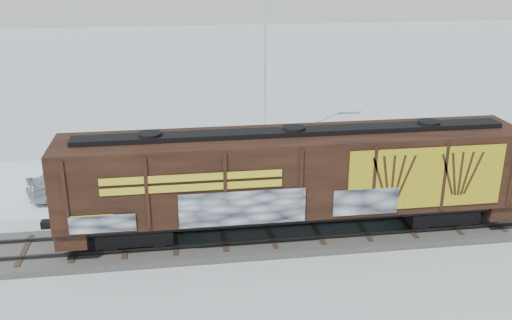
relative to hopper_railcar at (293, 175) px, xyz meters
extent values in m
plane|color=white|center=(-0.91, 0.01, -2.91)|extent=(500.00, 500.00, 0.00)
cube|color=#59544C|center=(-0.91, 0.01, -2.77)|extent=(50.00, 3.40, 0.28)
cube|color=#33302D|center=(-0.91, -0.71, -2.56)|extent=(50.00, 0.10, 0.15)
cube|color=#33302D|center=(-0.91, 0.73, -2.56)|extent=(50.00, 0.10, 0.15)
cube|color=white|center=(-0.91, 7.51, -2.90)|extent=(40.00, 8.00, 0.03)
cube|color=black|center=(-6.49, 0.01, -2.03)|extent=(3.00, 2.00, 0.90)
cube|color=black|center=(6.48, 0.01, -2.03)|extent=(3.00, 2.00, 0.90)
cylinder|color=black|center=(-7.44, -0.77, -2.03)|extent=(0.90, 0.12, 0.90)
cube|color=black|center=(0.00, 0.01, -1.51)|extent=(18.84, 2.40, 0.25)
cube|color=#3A1C0F|center=(0.00, 0.01, 0.19)|extent=(18.84, 3.00, 3.14)
cube|color=black|center=(0.00, 0.01, 1.86)|extent=(17.33, 0.90, 0.20)
cube|color=gold|center=(5.08, -1.53, 0.19)|extent=(6.41, 0.03, 2.54)
cube|color=gold|center=(-4.15, -1.53, 0.54)|extent=(6.78, 0.02, 0.70)
cube|color=silver|center=(-2.27, -1.54, -0.63)|extent=(4.90, 0.03, 1.40)
cylinder|color=silver|center=(0.82, 12.45, -2.81)|extent=(0.90, 0.90, 0.20)
cylinder|color=silver|center=(0.82, 12.45, 3.44)|extent=(0.14, 0.14, 12.71)
imported|color=#B7B9BF|center=(-9.67, 6.04, -2.07)|extent=(5.12, 3.47, 1.62)
imported|color=silver|center=(-1.16, 7.97, -2.17)|extent=(4.56, 2.56, 1.42)
imported|color=#202228|center=(6.70, 6.60, -2.12)|extent=(5.65, 3.81, 1.52)
camera|label=1|loc=(-4.62, -21.27, 8.63)|focal=40.00mm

